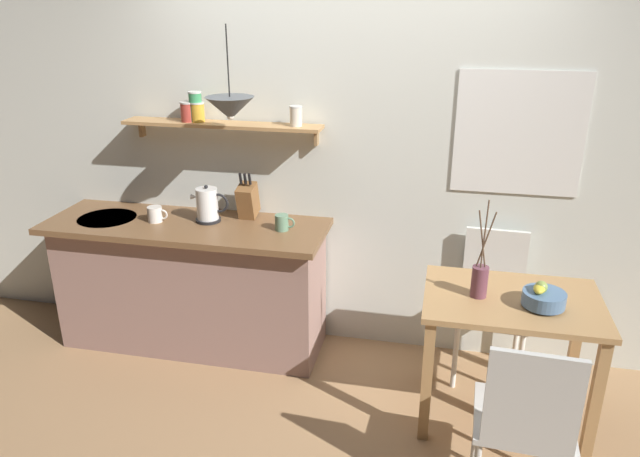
% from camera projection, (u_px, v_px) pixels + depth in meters
% --- Properties ---
extents(ground_plane, '(14.00, 14.00, 0.00)m').
position_uv_depth(ground_plane, '(327.00, 387.00, 3.71)').
color(ground_plane, '#A87F56').
extents(back_wall, '(6.80, 0.11, 2.70)m').
position_uv_depth(back_wall, '(381.00, 151.00, 3.77)').
color(back_wall, silver).
rests_on(back_wall, ground_plane).
extents(kitchen_counter, '(1.83, 0.63, 0.90)m').
position_uv_depth(kitchen_counter, '(192.00, 283.00, 4.03)').
color(kitchen_counter, gray).
rests_on(kitchen_counter, ground_plane).
extents(wall_shelf, '(1.29, 0.20, 0.32)m').
position_uv_depth(wall_shelf, '(217.00, 119.00, 3.76)').
color(wall_shelf, tan).
extents(dining_table, '(0.93, 0.66, 0.76)m').
position_uv_depth(dining_table, '(510.00, 320.00, 3.23)').
color(dining_table, tan).
rests_on(dining_table, ground_plane).
extents(dining_chair_near, '(0.45, 0.45, 0.93)m').
position_uv_depth(dining_chair_near, '(526.00, 420.00, 2.63)').
color(dining_chair_near, silver).
rests_on(dining_chair_near, ground_plane).
extents(dining_chair_far, '(0.45, 0.43, 0.92)m').
position_uv_depth(dining_chair_far, '(492.00, 297.00, 3.72)').
color(dining_chair_far, white).
rests_on(dining_chair_far, ground_plane).
extents(fruit_bowl, '(0.22, 0.22, 0.14)m').
position_uv_depth(fruit_bowl, '(543.00, 297.00, 3.07)').
color(fruit_bowl, '#51759E').
rests_on(fruit_bowl, dining_table).
extents(twig_vase, '(0.09, 0.09, 0.54)m').
position_uv_depth(twig_vase, '(480.00, 280.00, 3.17)').
color(twig_vase, brown).
rests_on(twig_vase, dining_table).
extents(electric_kettle, '(0.25, 0.16, 0.24)m').
position_uv_depth(electric_kettle, '(208.00, 205.00, 3.85)').
color(electric_kettle, black).
rests_on(electric_kettle, kitchen_counter).
extents(knife_block, '(0.11, 0.19, 0.31)m').
position_uv_depth(knife_block, '(248.00, 200.00, 3.90)').
color(knife_block, brown).
rests_on(knife_block, kitchen_counter).
extents(coffee_mug_by_sink, '(0.14, 0.09, 0.10)m').
position_uv_depth(coffee_mug_by_sink, '(155.00, 214.00, 3.86)').
color(coffee_mug_by_sink, white).
rests_on(coffee_mug_by_sink, kitchen_counter).
extents(coffee_mug_spare, '(0.13, 0.08, 0.10)m').
position_uv_depth(coffee_mug_spare, '(282.00, 222.00, 3.72)').
color(coffee_mug_spare, slate).
rests_on(coffee_mug_spare, kitchen_counter).
extents(pendant_lamp, '(0.28, 0.28, 0.53)m').
position_uv_depth(pendant_lamp, '(230.00, 108.00, 3.44)').
color(pendant_lamp, black).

